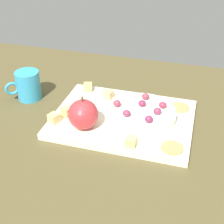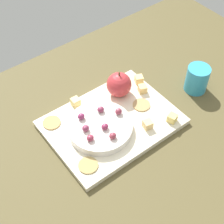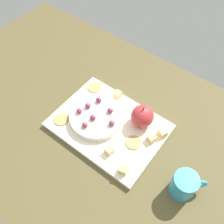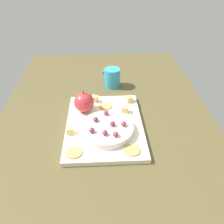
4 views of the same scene
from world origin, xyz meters
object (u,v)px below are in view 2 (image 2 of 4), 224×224
cheese_cube_2 (142,89)px  grape_3 (90,138)px  cheese_cube_1 (76,102)px  grape_0 (86,128)px  grape_1 (113,136)px  cheese_cube_4 (172,118)px  serving_dish (99,126)px  cheese_cube_3 (139,79)px  cracker_1 (52,123)px  cracker_2 (88,165)px  grape_6 (118,110)px  grape_5 (105,127)px  apple_whole (119,85)px  cup (197,79)px  cheese_cube_0 (148,124)px  cracker_0 (142,105)px  grape_4 (81,116)px  platter (112,123)px  grape_2 (101,109)px

cheese_cube_2 → grape_3: size_ratio=1.19×
cheese_cube_1 → grape_0: size_ratio=1.19×
grape_1 → cheese_cube_4: bearing=-12.5°
serving_dish → grape_3: 6.19cm
cheese_cube_3 → cracker_1: 30.05cm
cracker_2 → grape_6: bearing=27.0°
grape_5 → grape_6: (6.16, 2.44, 0.09)cm
grape_0 → grape_3: same height
grape_1 → grape_3: 5.84cm
apple_whole → grape_5: (-12.47, -9.80, -0.55)cm
grape_1 → grape_5: (0.19, 3.65, -0.01)cm
grape_1 → grape_3: same height
apple_whole → grape_6: bearing=-130.6°
cheese_cube_4 → grape_5: (-17.63, 7.61, 1.99)cm
grape_5 → cup: (33.67, -1.59, -0.66)cm
cheese_cube_3 → grape_5: grape_5 is taller
cheese_cube_0 → cheese_cube_2: bearing=55.1°
cracker_0 → grape_5: bearing=-172.7°
serving_dish → cracker_1: size_ratio=3.50×
grape_6 → cup: cup is taller
grape_3 → grape_4: (2.20, 7.39, 0.05)cm
cracker_2 → cheese_cube_4: bearing=-4.5°
cracker_2 → cup: bearing=5.2°
cheese_cube_4 → grape_6: 15.40cm
cracker_0 → grape_6: (-8.54, 0.55, 3.05)cm
platter → grape_5: size_ratio=18.15×
grape_4 → cracker_0: bearing=-15.3°
grape_2 → cracker_1: bearing=152.0°
cheese_cube_2 → grape_6: grape_6 is taller
cup → platter: bearing=171.9°
cheese_cube_0 → grape_4: grape_4 is taller
platter → cup: size_ratio=4.11×
cracker_1 → cheese_cube_0: bearing=-40.5°
grape_0 → platter: bearing=-0.2°
platter → cheese_cube_2: cheese_cube_2 is taller
cheese_cube_2 → grape_4: size_ratio=1.19×
serving_dish → cheese_cube_0: bearing=-34.7°
platter → cracker_2: (-13.71, -8.09, 1.04)cm
cracker_1 → grape_3: size_ratio=2.58×
grape_0 → grape_6: (10.52, -0.20, 0.04)cm
cracker_2 → cup: cup is taller
apple_whole → cup: (21.19, -11.39, -1.21)cm
cracker_0 → grape_0: bearing=177.7°
cheese_cube_0 → grape_3: 16.66cm
cheese_cube_3 → grape_5: (-20.40, -9.90, 1.99)cm
cheese_cube_2 → grape_2: size_ratio=1.19×
cheese_cube_0 → cracker_0: cheese_cube_0 is taller
apple_whole → cheese_cube_1: 13.67cm
cheese_cube_0 → cheese_cube_3: 17.93cm
cheese_cube_4 → cracker_2: (-27.00, 2.13, -0.97)cm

